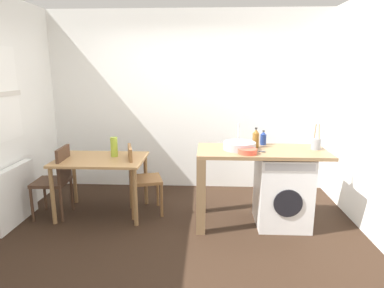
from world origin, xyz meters
name	(u,v)px	position (x,y,z in m)	size (l,w,h in m)	color
ground_plane	(179,238)	(0.00, 0.00, 0.00)	(5.46, 5.46, 0.00)	black
wall_back	(188,102)	(0.00, 1.75, 1.35)	(4.60, 0.10, 2.70)	white
radiator	(14,195)	(-2.02, 0.30, 0.35)	(0.10, 0.80, 0.70)	white
dining_table	(101,166)	(-1.04, 0.62, 0.64)	(1.10, 0.76, 0.74)	tan
chair_person_seat	(57,178)	(-1.59, 0.52, 0.51)	(0.42, 0.42, 0.90)	#4C3323
chair_opposite	(139,176)	(-0.57, 0.65, 0.51)	(0.50, 0.50, 0.90)	olive
kitchen_counter	(243,163)	(0.72, 0.43, 0.76)	(1.50, 0.68, 0.92)	olive
washing_machine	(282,190)	(1.20, 0.43, 0.43)	(0.60, 0.61, 0.86)	white
sink_basin	(239,146)	(0.67, 0.43, 0.97)	(0.38, 0.38, 0.09)	#9EA0A5
tap	(238,135)	(0.67, 0.61, 1.06)	(0.02, 0.02, 0.28)	#B2B2B7
bottle_tall_green	(256,138)	(0.87, 0.55, 1.03)	(0.08, 0.08, 0.24)	brown
bottle_squat_brown	(263,138)	(0.99, 0.70, 1.00)	(0.08, 0.08, 0.18)	navy
mixing_bowl	(247,151)	(0.74, 0.23, 0.95)	(0.21, 0.21, 0.06)	#D84C38
utensil_crock	(316,144)	(1.56, 0.48, 0.99)	(0.11, 0.11, 0.30)	gray
vase	(114,147)	(-0.89, 0.72, 0.87)	(0.09, 0.09, 0.25)	#A8C63D
scissors	(259,151)	(0.88, 0.33, 0.92)	(0.15, 0.06, 0.01)	#B2B2B7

